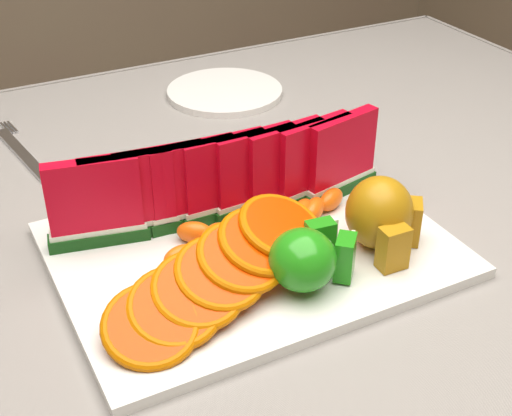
{
  "coord_description": "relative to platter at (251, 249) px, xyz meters",
  "views": [
    {
      "loc": [
        -0.21,
        -0.61,
        1.2
      ],
      "look_at": [
        0.08,
        -0.05,
        0.81
      ],
      "focal_mm": 50.0,
      "sensor_mm": 36.0,
      "label": 1
    }
  ],
  "objects": [
    {
      "name": "fork",
      "position": [
        -0.17,
        0.35,
        -0.0
      ],
      "size": [
        0.04,
        0.2,
        0.0
      ],
      "color": "silver",
      "rests_on": "tablecloth"
    },
    {
      "name": "tablecloth",
      "position": [
        -0.07,
        0.06,
        -0.05
      ],
      "size": [
        1.53,
        1.03,
        0.2
      ],
      "color": "gray",
      "rests_on": "table"
    },
    {
      "name": "tangerine_segments",
      "position": [
        0.02,
        0.02,
        0.02
      ],
      "size": [
        0.23,
        0.07,
        0.02
      ],
      "color": "#E05007",
      "rests_on": "platter"
    },
    {
      "name": "table",
      "position": [
        -0.07,
        0.06,
        -0.11
      ],
      "size": [
        1.4,
        0.9,
        0.75
      ],
      "color": "#4F341E",
      "rests_on": "ground"
    },
    {
      "name": "watermelon_row",
      "position": [
        -0.0,
        0.06,
        0.05
      ],
      "size": [
        0.39,
        0.07,
        0.1
      ],
      "color": "#0B3707",
      "rests_on": "platter"
    },
    {
      "name": "pear_cluster",
      "position": [
        0.12,
        -0.06,
        0.04
      ],
      "size": [
        0.1,
        0.09,
        0.08
      ],
      "color": "#A97D1C",
      "rests_on": "platter"
    },
    {
      "name": "apple_cluster",
      "position": [
        0.02,
        -0.08,
        0.04
      ],
      "size": [
        0.1,
        0.09,
        0.06
      ],
      "color": "#218A20",
      "rests_on": "platter"
    },
    {
      "name": "platter",
      "position": [
        0.0,
        0.0,
        0.0
      ],
      "size": [
        0.4,
        0.3,
        0.01
      ],
      "color": "silver",
      "rests_on": "tablecloth"
    },
    {
      "name": "orange_fan_back",
      "position": [
        -0.01,
        0.13,
        0.03
      ],
      "size": [
        0.29,
        0.11,
        0.04
      ],
      "color": "#E43F02",
      "rests_on": "platter"
    },
    {
      "name": "orange_fan_front",
      "position": [
        -0.07,
        -0.06,
        0.04
      ],
      "size": [
        0.27,
        0.16,
        0.07
      ],
      "color": "#E43F02",
      "rests_on": "platter"
    },
    {
      "name": "side_plate",
      "position": [
        0.16,
        0.4,
        -0.0
      ],
      "size": [
        0.21,
        0.21,
        0.01
      ],
      "color": "silver",
      "rests_on": "tablecloth"
    }
  ]
}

